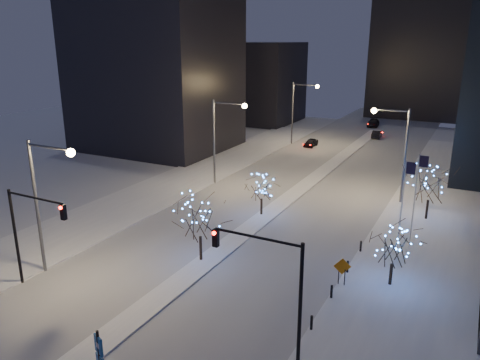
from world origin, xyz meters
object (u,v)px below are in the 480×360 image
Objects in this scene: traffic_signal_east at (273,277)px; holiday_tree_median_near at (200,219)px; holiday_tree_plaza_near at (394,247)px; traffic_signal_west at (29,225)px; street_lamp_east at (397,143)px; car_mid at (377,134)px; street_lamp_w_mid at (222,131)px; construction_sign at (342,269)px; car_near at (311,143)px; holiday_tree_plaza_far at (430,183)px; holiday_tree_median_far at (262,188)px; wayfinding_sign at (100,360)px; car_far at (373,123)px; street_lamp_w_far at (299,105)px; street_lamp_w_near at (45,191)px.

holiday_tree_median_near is (-9.44, 7.77, -1.19)m from traffic_signal_east.
traffic_signal_west is at bearing -151.82° from holiday_tree_plaza_near.
street_lamp_east is 2.51× the size of car_mid.
street_lamp_w_mid is at bearing 69.56° from car_mid.
traffic_signal_west reaches higher than construction_sign.
car_near is at bearing 51.68° from car_mid.
holiday_tree_median_near is at bearing 166.16° from construction_sign.
street_lamp_w_mid is 23.13m from holiday_tree_plaza_far.
holiday_tree_median_far is (-9.44, 18.90, -1.93)m from traffic_signal_east.
street_lamp_east is at bearing 58.31° from traffic_signal_west.
street_lamp_w_mid is at bearing 91.06° from traffic_signal_west.
construction_sign is at bearing 81.43° from traffic_signal_east.
wayfinding_sign is at bearing 87.11° from car_mid.
holiday_tree_plaza_near reaches higher than car_mid.
car_far is at bearing 103.29° from holiday_tree_plaza_near.
car_far is (-11.58, 44.43, -5.72)m from street_lamp_east.
street_lamp_w_far is at bearing 90.55° from traffic_signal_west.
traffic_signal_west is 13.41m from wayfinding_sign.
street_lamp_w_near is 1.00× the size of street_lamp_w_far.
street_lamp_w_far is 1.92× the size of holiday_tree_median_near.
holiday_tree_plaza_far is (20.46, -25.34, 3.07)m from car_near.
car_near is 43.23m from holiday_tree_median_near.
holiday_tree_median_far is (-10.58, -10.10, -3.62)m from street_lamp_east.
traffic_signal_east is 1.88× the size of car_near.
construction_sign is at bearing -65.38° from street_lamp_w_far.
holiday_tree_median_near is (7.94, 8.77, -1.19)m from traffic_signal_west.
street_lamp_w_mid is 25.30m from car_near.
car_near is at bearing 87.12° from street_lamp_w_near.
street_lamp_w_near reaches higher than car_far.
car_near is at bearing 97.93° from holiday_tree_median_near.
holiday_tree_plaza_far is (22.95, 24.15, -2.79)m from street_lamp_w_near.
holiday_tree_median_near is 2.59× the size of construction_sign.
holiday_tree_median_near is at bearing 83.50° from car_mid.
street_lamp_w_near is 73.04m from car_far.
wayfinding_sign is at bearing -69.61° from street_lamp_w_mid.
street_lamp_w_near reaches higher than construction_sign.
construction_sign is (-3.71, -16.12, -2.35)m from holiday_tree_plaza_far.
street_lamp_w_far is 59.42m from wayfinding_sign.
holiday_tree_median_near is 11.16m from holiday_tree_median_far.
traffic_signal_east reaches higher than holiday_tree_plaza_near.
car_near is 32.21m from holiday_tree_median_far.
street_lamp_east is 2.22× the size of holiday_tree_plaza_near.
traffic_signal_west is at bearing -172.33° from construction_sign.
car_mid is 0.79× the size of car_far.
car_mid is at bearing 104.45° from street_lamp_east.
street_lamp_w_far is at bearing 101.04° from holiday_tree_median_near.
car_far is (4.95, 22.94, 0.09)m from car_near.
traffic_signal_west is 11.89m from holiday_tree_median_near.
car_mid is (-8.58, 33.31, -5.80)m from street_lamp_east.
holiday_tree_median_near is (8.44, 6.77, -2.93)m from street_lamp_w_near.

